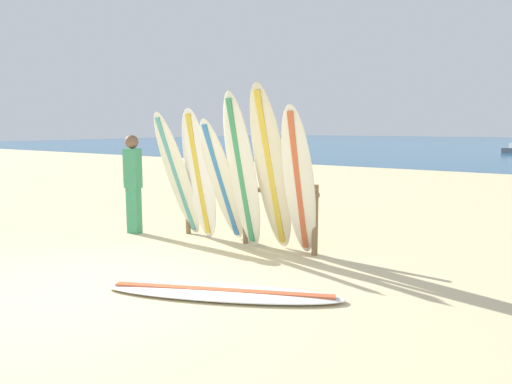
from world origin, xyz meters
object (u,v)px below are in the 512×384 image
object	(u,v)px
surfboard_lying_on_sand	(222,293)
surfboard_leaning_center_left	(222,182)
surfboard_leaning_center_right	(271,171)
surfboard_leaning_far_left	(178,176)
surfboard_leaning_right	(299,183)
surfboard_leaning_left	(199,176)
beachgoer_standing	(133,180)
surfboard_rack	(245,202)
surfboard_leaning_center	(242,172)

from	to	relation	value
surfboard_lying_on_sand	surfboard_leaning_center_left	bearing A→B (deg)	128.36
surfboard_leaning_center_right	surfboard_leaning_far_left	bearing A→B (deg)	-178.83
surfboard_leaning_right	surfboard_leaning_left	bearing A→B (deg)	-179.27
surfboard_leaning_left	surfboard_leaning_right	bearing A→B (deg)	0.73
surfboard_leaning_left	beachgoer_standing	world-z (taller)	surfboard_leaning_left
surfboard_rack	surfboard_leaning_center_right	size ratio (longest dim) A/B	1.05
surfboard_leaning_center_left	surfboard_lying_on_sand	bearing A→B (deg)	-51.64
surfboard_leaning_center_left	surfboard_leaning_center	distance (m)	0.52
surfboard_leaning_right	surfboard_leaning_center	bearing A→B (deg)	-174.02
surfboard_leaning_center	surfboard_leaning_center_right	distance (m)	0.50
surfboard_leaning_center_left	surfboard_lying_on_sand	distance (m)	2.54
surfboard_lying_on_sand	beachgoer_standing	xyz separation A→B (m)	(-3.26, 1.57, 0.92)
surfboard_leaning_center_right	beachgoer_standing	xyz separation A→B (m)	(-2.77, -0.20, -0.29)
surfboard_leaning_right	surfboard_leaning_far_left	bearing A→B (deg)	-177.79
surfboard_leaning_right	surfboard_rack	bearing A→B (deg)	166.57
surfboard_leaning_center_left	surfboard_leaning_right	distance (m)	1.40
surfboard_leaning_far_left	beachgoer_standing	distance (m)	0.95
surfboard_leaning_far_left	surfboard_rack	bearing A→B (deg)	17.39
surfboard_leaning_center_left	beachgoer_standing	size ratio (longest dim) A/B	1.16
beachgoer_standing	surfboard_leaning_far_left	bearing A→B (deg)	9.83
surfboard_leaning_far_left	surfboard_leaning_center	world-z (taller)	surfboard_leaning_center
surfboard_leaning_center_left	beachgoer_standing	xyz separation A→B (m)	(-1.81, -0.26, -0.05)
surfboard_leaning_far_left	surfboard_leaning_right	xyz separation A→B (m)	(2.27, 0.09, 0.03)
surfboard_leaning_center_right	beachgoer_standing	bearing A→B (deg)	-175.91
surfboard_lying_on_sand	beachgoer_standing	distance (m)	3.73
surfboard_leaning_left	surfboard_lying_on_sand	bearing A→B (deg)	-43.35
surfboard_leaning_center_left	surfboard_leaning_center	world-z (taller)	surfboard_leaning_center
surfboard_leaning_left	surfboard_leaning_center_left	size ratio (longest dim) A/B	1.08
surfboard_leaning_center	surfboard_leaning_right	world-z (taller)	surfboard_leaning_center
surfboard_leaning_center_left	surfboard_lying_on_sand	xyz separation A→B (m)	(1.45, -1.84, -0.97)
surfboard_leaning_far_left	surfboard_lying_on_sand	size ratio (longest dim) A/B	0.78
surfboard_leaning_left	surfboard_leaning_center_right	distance (m)	1.42
surfboard_rack	surfboard_leaning_left	world-z (taller)	surfboard_leaning_left
surfboard_rack	surfboard_lying_on_sand	world-z (taller)	surfboard_rack
surfboard_leaning_far_left	surfboard_leaning_right	distance (m)	2.28
surfboard_leaning_center_left	beachgoer_standing	distance (m)	1.82
surfboard_leaning_left	beachgoer_standing	size ratio (longest dim) A/B	1.25
surfboard_rack	surfboard_leaning_center_left	distance (m)	0.50
surfboard_leaning_left	surfboard_leaning_right	size ratio (longest dim) A/B	1.00
surfboard_leaning_center_left	surfboard_leaning_center	xyz separation A→B (m)	(0.47, -0.11, 0.19)
surfboard_leaning_center_right	surfboard_leaning_center	bearing A→B (deg)	-174.58
surfboard_leaning_center_left	surfboard_leaning_center_right	world-z (taller)	surfboard_leaning_center_right
surfboard_rack	surfboard_leaning_far_left	world-z (taller)	surfboard_leaning_far_left
surfboard_leaning_left	surfboard_leaning_center_right	world-z (taller)	surfboard_leaning_center_right
surfboard_leaning_center_right	surfboard_leaning_right	size ratio (longest dim) A/B	1.14
beachgoer_standing	surfboard_rack	bearing A→B (deg)	14.07
surfboard_leaning_right	surfboard_leaning_center_right	bearing A→B (deg)	-173.39
surfboard_leaning_far_left	surfboard_leaning_center_right	world-z (taller)	surfboard_leaning_center_right
surfboard_leaning_far_left	surfboard_leaning_center_left	xyz separation A→B (m)	(0.88, 0.10, -0.06)
surfboard_rack	beachgoer_standing	bearing A→B (deg)	-165.93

